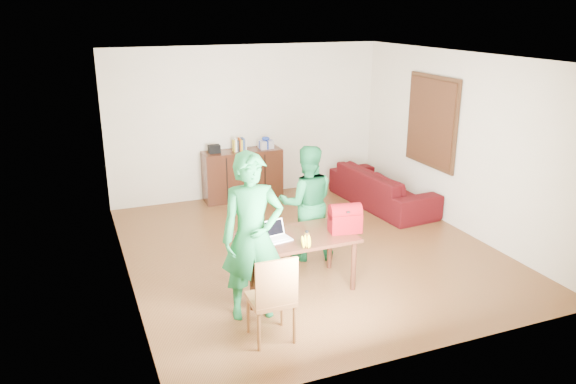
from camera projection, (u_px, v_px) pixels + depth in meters
name	position (u px, v px, depth m)	size (l,w,h in m)	color
room	(307.00, 159.00, 7.77)	(5.20, 5.70, 2.90)	#4C2313
table	(294.00, 242.00, 6.79)	(1.46, 0.83, 0.68)	black
chair	(271.00, 314.00, 5.80)	(0.45, 0.43, 0.98)	brown
person_near	(252.00, 237.00, 6.07)	(0.69, 0.45, 1.89)	#145A2A
person_far	(307.00, 203.00, 7.57)	(0.77, 0.60, 1.59)	#156030
laptop	(278.00, 237.00, 6.64)	(0.32, 0.25, 0.21)	white
bananas	(306.00, 245.00, 6.43)	(0.16, 0.10, 0.06)	yellow
bottle	(307.00, 238.00, 6.46)	(0.06, 0.06, 0.19)	#523612
red_bag	(345.00, 221.00, 6.86)	(0.38, 0.22, 0.28)	maroon
sofa	(382.00, 188.00, 9.76)	(2.19, 0.85, 0.64)	#3F0908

